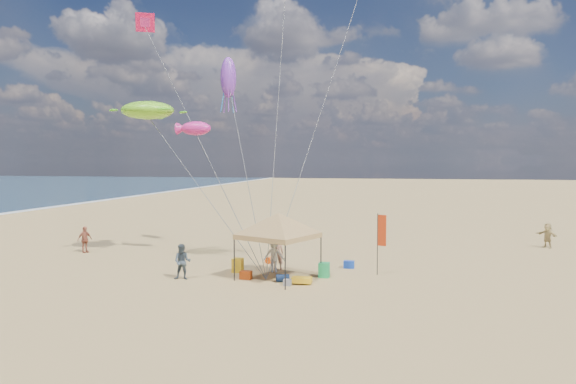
# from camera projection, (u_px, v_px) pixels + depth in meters

# --- Properties ---
(ground) EXTENTS (280.00, 280.00, 0.00)m
(ground) POSITION_uv_depth(u_px,v_px,m) (274.00, 284.00, 23.77)
(ground) COLOR tan
(ground) RESTS_ON ground
(canopy_tent) EXTENTS (5.42, 5.42, 3.64)m
(canopy_tent) POSITION_uv_depth(u_px,v_px,m) (278.00, 215.00, 24.49)
(canopy_tent) COLOR black
(canopy_tent) RESTS_ON ground
(feather_flag) EXTENTS (0.44, 0.18, 3.02)m
(feather_flag) POSITION_uv_depth(u_px,v_px,m) (381.00, 234.00, 25.39)
(feather_flag) COLOR black
(feather_flag) RESTS_ON ground
(cooler_red) EXTENTS (0.54, 0.38, 0.38)m
(cooler_red) POSITION_uv_depth(u_px,v_px,m) (246.00, 275.00, 24.68)
(cooler_red) COLOR #B43F0E
(cooler_red) RESTS_ON ground
(cooler_blue) EXTENTS (0.54, 0.38, 0.38)m
(cooler_blue) POSITION_uv_depth(u_px,v_px,m) (349.00, 264.00, 27.20)
(cooler_blue) COLOR #1741BB
(cooler_blue) RESTS_ON ground
(bag_navy) EXTENTS (0.69, 0.54, 0.36)m
(bag_navy) POSITION_uv_depth(u_px,v_px,m) (283.00, 278.00, 24.08)
(bag_navy) COLOR #0E1E3F
(bag_navy) RESTS_ON ground
(bag_orange) EXTENTS (0.54, 0.69, 0.36)m
(bag_orange) POSITION_uv_depth(u_px,v_px,m) (271.00, 260.00, 28.53)
(bag_orange) COLOR #ED500D
(bag_orange) RESTS_ON ground
(chair_green) EXTENTS (0.50, 0.50, 0.70)m
(chair_green) POSITION_uv_depth(u_px,v_px,m) (324.00, 270.00, 25.07)
(chair_green) COLOR green
(chair_green) RESTS_ON ground
(chair_yellow) EXTENTS (0.50, 0.50, 0.70)m
(chair_yellow) POSITION_uv_depth(u_px,v_px,m) (238.00, 265.00, 26.21)
(chair_yellow) COLOR gold
(chair_yellow) RESTS_ON ground
(crate_grey) EXTENTS (0.34, 0.30, 0.28)m
(crate_grey) POSITION_uv_depth(u_px,v_px,m) (287.00, 282.00, 23.41)
(crate_grey) COLOR slate
(crate_grey) RESTS_ON ground
(beach_cart) EXTENTS (0.90, 0.50, 0.24)m
(beach_cart) POSITION_uv_depth(u_px,v_px,m) (302.00, 280.00, 23.64)
(beach_cart) COLOR gold
(beach_cart) RESTS_ON ground
(person_near_a) EXTENTS (0.71, 0.55, 1.71)m
(person_near_a) POSITION_uv_depth(u_px,v_px,m) (278.00, 253.00, 26.87)
(person_near_a) COLOR #A5725E
(person_near_a) RESTS_ON ground
(person_near_b) EXTENTS (0.91, 0.77, 1.68)m
(person_near_b) POSITION_uv_depth(u_px,v_px,m) (182.00, 262.00, 24.56)
(person_near_b) COLOR #3B4751
(person_near_b) RESTS_ON ground
(person_near_c) EXTENTS (1.16, 0.74, 1.70)m
(person_near_c) POSITION_uv_depth(u_px,v_px,m) (274.00, 255.00, 26.19)
(person_near_c) COLOR silver
(person_near_c) RESTS_ON ground
(person_far_a) EXTENTS (0.73, 1.03, 1.62)m
(person_far_a) POSITION_uv_depth(u_px,v_px,m) (85.00, 239.00, 31.72)
(person_far_a) COLOR #A4563F
(person_far_a) RESTS_ON ground
(person_far_c) EXTENTS (1.32, 1.43, 1.60)m
(person_far_c) POSITION_uv_depth(u_px,v_px,m) (547.00, 235.00, 33.50)
(person_far_c) COLOR tan
(person_far_c) RESTS_ON ground
(turtle_kite) EXTENTS (3.26, 2.75, 0.99)m
(turtle_kite) POSITION_uv_depth(u_px,v_px,m) (147.00, 110.00, 28.98)
(turtle_kite) COLOR #71CC21
(turtle_kite) RESTS_ON ground
(fish_kite) EXTENTS (1.90, 1.21, 0.78)m
(fish_kite) POSITION_uv_depth(u_px,v_px,m) (196.00, 128.00, 29.44)
(fish_kite) COLOR #D02185
(fish_kite) RESTS_ON ground
(squid_kite) EXTENTS (1.13, 1.13, 2.42)m
(squid_kite) POSITION_uv_depth(u_px,v_px,m) (228.00, 78.00, 31.05)
(squid_kite) COLOR purple
(squid_kite) RESTS_ON ground
(stunt_kite_pink) EXTENTS (1.35, 1.03, 1.13)m
(stunt_kite_pink) POSITION_uv_depth(u_px,v_px,m) (145.00, 22.00, 34.34)
(stunt_kite_pink) COLOR #F71251
(stunt_kite_pink) RESTS_ON ground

